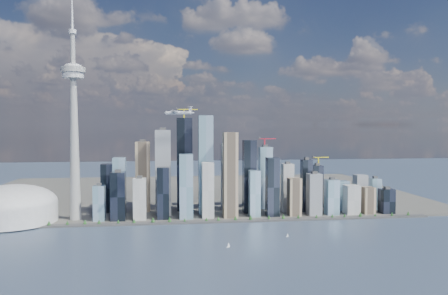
{
  "coord_description": "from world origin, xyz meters",
  "views": [
    {
      "loc": [
        -78.77,
        -749.22,
        227.41
      ],
      "look_at": [
        48.25,
        260.0,
        174.1
      ],
      "focal_mm": 35.0,
      "sensor_mm": 36.0,
      "label": 1
    }
  ],
  "objects": [
    {
      "name": "needle_tower",
      "position": [
        -300.0,
        310.0,
        235.84
      ],
      "size": [
        56.0,
        56.0,
        550.5
      ],
      "color": "#989793",
      "rests_on": "land"
    },
    {
      "name": "seawall",
      "position": [
        0.0,
        250.0,
        2.0
      ],
      "size": [
        1100.0,
        22.0,
        4.0
      ],
      "primitive_type": "cube",
      "color": "#383838",
      "rests_on": "ground"
    },
    {
      "name": "dome_stadium",
      "position": [
        -440.0,
        300.0,
        39.44
      ],
      "size": [
        200.0,
        200.0,
        86.0
      ],
      "color": "silver",
      "rests_on": "land"
    },
    {
      "name": "shoreline_trees",
      "position": [
        0.0,
        250.0,
        8.78
      ],
      "size": [
        960.53,
        7.2,
        8.8
      ],
      "color": "#3F2D1E",
      "rests_on": "seawall"
    },
    {
      "name": "ground",
      "position": [
        0.0,
        0.0,
        0.0
      ],
      "size": [
        4000.0,
        4000.0,
        0.0
      ],
      "primitive_type": "plane",
      "color": "#303C54",
      "rests_on": "ground"
    },
    {
      "name": "sailboat_west",
      "position": [
        28.85,
        41.76,
        3.18
      ],
      "size": [
        6.96,
        4.18,
        9.91
      ],
      "rotation": [
        0.0,
        0.0,
        0.4
      ],
      "color": "silver",
      "rests_on": "ground"
    },
    {
      "name": "skyscraper_cluster",
      "position": [
        59.62,
        336.82,
        83.41
      ],
      "size": [
        736.0,
        142.0,
        268.08
      ],
      "color": "black",
      "rests_on": "land"
    },
    {
      "name": "sailboat_east",
      "position": [
        157.82,
        100.99,
        2.67
      ],
      "size": [
        6.0,
        1.78,
        8.34
      ],
      "rotation": [
        0.0,
        0.0,
        0.04
      ],
      "color": "silver",
      "rests_on": "ground"
    },
    {
      "name": "airplane",
      "position": [
        -58.04,
        186.53,
        253.29
      ],
      "size": [
        66.4,
        59.44,
        16.73
      ],
      "rotation": [
        0.0,
        0.0,
        -0.36
      ],
      "color": "white",
      "rests_on": "ground"
    },
    {
      "name": "land",
      "position": [
        0.0,
        700.0,
        1.5
      ],
      "size": [
        1400.0,
        900.0,
        3.0
      ],
      "primitive_type": "cube",
      "color": "#4C4C47",
      "rests_on": "ground"
    }
  ]
}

